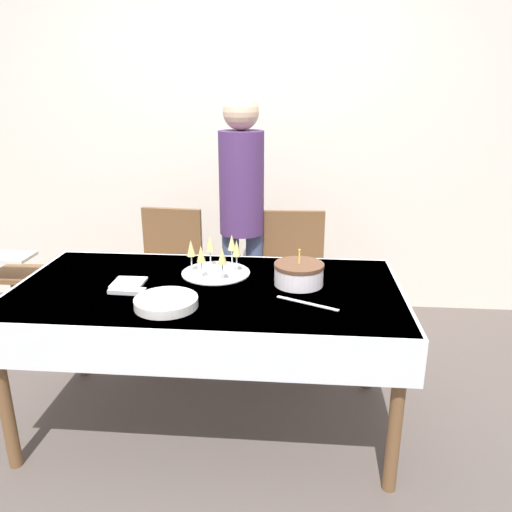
{
  "coord_description": "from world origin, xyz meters",
  "views": [
    {
      "loc": [
        0.42,
        -2.21,
        1.68
      ],
      "look_at": [
        0.23,
        0.13,
        0.89
      ],
      "focal_mm": 35.0,
      "sensor_mm": 36.0,
      "label": 1
    }
  ],
  "objects_px": {
    "birthday_cake": "(299,274)",
    "plate_stack_main": "(166,302)",
    "person_standing": "(242,202)",
    "champagne_tray": "(216,259)",
    "dining_chair_far_right": "(293,280)",
    "high_chair": "(17,285)",
    "dining_chair_far_left": "(169,276)"
  },
  "relations": [
    {
      "from": "dining_chair_far_left",
      "to": "high_chair",
      "type": "bearing_deg",
      "value": -170.19
    },
    {
      "from": "person_standing",
      "to": "high_chair",
      "type": "height_order",
      "value": "person_standing"
    },
    {
      "from": "dining_chair_far_left",
      "to": "dining_chair_far_right",
      "type": "bearing_deg",
      "value": 0.02
    },
    {
      "from": "champagne_tray",
      "to": "high_chair",
      "type": "distance_m",
      "value": 1.49
    },
    {
      "from": "dining_chair_far_right",
      "to": "high_chair",
      "type": "xyz_separation_m",
      "value": [
        -1.77,
        -0.17,
        -0.03
      ]
    },
    {
      "from": "person_standing",
      "to": "high_chair",
      "type": "xyz_separation_m",
      "value": [
        -1.44,
        -0.22,
        -0.52
      ]
    },
    {
      "from": "champagne_tray",
      "to": "person_standing",
      "type": "xyz_separation_m",
      "value": [
        0.06,
        0.67,
        0.15
      ]
    },
    {
      "from": "dining_chair_far_left",
      "to": "plate_stack_main",
      "type": "distance_m",
      "value": 1.11
    },
    {
      "from": "high_chair",
      "to": "person_standing",
      "type": "bearing_deg",
      "value": 8.64
    },
    {
      "from": "dining_chair_far_right",
      "to": "birthday_cake",
      "type": "distance_m",
      "value": 0.79
    },
    {
      "from": "dining_chair_far_left",
      "to": "birthday_cake",
      "type": "relative_size",
      "value": 3.89
    },
    {
      "from": "dining_chair_far_left",
      "to": "birthday_cake",
      "type": "xyz_separation_m",
      "value": [
        0.85,
        -0.73,
        0.31
      ]
    },
    {
      "from": "birthday_cake",
      "to": "plate_stack_main",
      "type": "bearing_deg",
      "value": -151.34
    },
    {
      "from": "birthday_cake",
      "to": "high_chair",
      "type": "xyz_separation_m",
      "value": [
        -1.8,
        0.56,
        -0.34
      ]
    },
    {
      "from": "plate_stack_main",
      "to": "high_chair",
      "type": "relative_size",
      "value": 0.39
    },
    {
      "from": "dining_chair_far_right",
      "to": "champagne_tray",
      "type": "bearing_deg",
      "value": -122.83
    },
    {
      "from": "high_chair",
      "to": "birthday_cake",
      "type": "bearing_deg",
      "value": -17.37
    },
    {
      "from": "dining_chair_far_left",
      "to": "person_standing",
      "type": "relative_size",
      "value": 0.57
    },
    {
      "from": "dining_chair_far_left",
      "to": "dining_chair_far_right",
      "type": "relative_size",
      "value": 1.0
    },
    {
      "from": "dining_chair_far_left",
      "to": "high_chair",
      "type": "distance_m",
      "value": 0.97
    },
    {
      "from": "birthday_cake",
      "to": "plate_stack_main",
      "type": "xyz_separation_m",
      "value": [
        -0.58,
        -0.32,
        -0.03
      ]
    },
    {
      "from": "birthday_cake",
      "to": "high_chair",
      "type": "bearing_deg",
      "value": 162.63
    },
    {
      "from": "dining_chair_far_left",
      "to": "birthday_cake",
      "type": "distance_m",
      "value": 1.16
    },
    {
      "from": "birthday_cake",
      "to": "dining_chair_far_right",
      "type": "bearing_deg",
      "value": 92.45
    },
    {
      "from": "person_standing",
      "to": "champagne_tray",
      "type": "bearing_deg",
      "value": -95.25
    },
    {
      "from": "champagne_tray",
      "to": "person_standing",
      "type": "height_order",
      "value": "person_standing"
    },
    {
      "from": "high_chair",
      "to": "dining_chair_far_left",
      "type": "bearing_deg",
      "value": 9.81
    },
    {
      "from": "dining_chair_far_right",
      "to": "high_chair",
      "type": "relative_size",
      "value": 1.33
    },
    {
      "from": "champagne_tray",
      "to": "plate_stack_main",
      "type": "height_order",
      "value": "champagne_tray"
    },
    {
      "from": "plate_stack_main",
      "to": "high_chair",
      "type": "bearing_deg",
      "value": 144.36
    },
    {
      "from": "birthday_cake",
      "to": "plate_stack_main",
      "type": "relative_size",
      "value": 0.87
    },
    {
      "from": "dining_chair_far_right",
      "to": "champagne_tray",
      "type": "xyz_separation_m",
      "value": [
        -0.4,
        -0.61,
        0.34
      ]
    }
  ]
}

